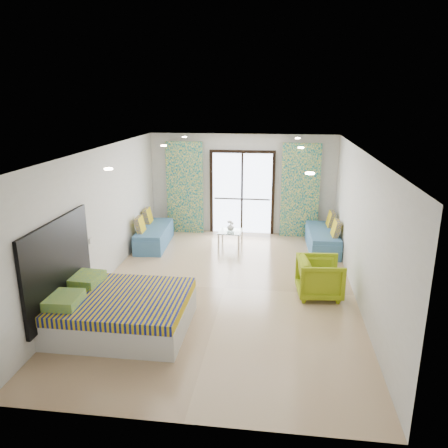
# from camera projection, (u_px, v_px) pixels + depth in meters

# --- Properties ---
(floor) EXTENTS (5.00, 7.50, 0.01)m
(floor) POSITION_uv_depth(u_px,v_px,m) (225.00, 288.00, 8.64)
(floor) COLOR tan
(floor) RESTS_ON ground
(ceiling) EXTENTS (5.00, 7.50, 0.01)m
(ceiling) POSITION_uv_depth(u_px,v_px,m) (225.00, 151.00, 7.87)
(ceiling) COLOR silver
(ceiling) RESTS_ON ground
(wall_back) EXTENTS (5.00, 0.01, 2.70)m
(wall_back) POSITION_uv_depth(u_px,v_px,m) (242.00, 184.00, 11.82)
(wall_back) COLOR silver
(wall_back) RESTS_ON ground
(wall_front) EXTENTS (5.00, 0.01, 2.70)m
(wall_front) POSITION_uv_depth(u_px,v_px,m) (180.00, 320.00, 4.69)
(wall_front) COLOR silver
(wall_front) RESTS_ON ground
(wall_left) EXTENTS (0.01, 7.50, 2.70)m
(wall_left) POSITION_uv_depth(u_px,v_px,m) (99.00, 218.00, 8.56)
(wall_left) COLOR silver
(wall_left) RESTS_ON ground
(wall_right) EXTENTS (0.01, 7.50, 2.70)m
(wall_right) POSITION_uv_depth(u_px,v_px,m) (361.00, 228.00, 7.95)
(wall_right) COLOR silver
(wall_right) RESTS_ON ground
(balcony_door) EXTENTS (1.76, 0.08, 2.28)m
(balcony_door) POSITION_uv_depth(u_px,v_px,m) (242.00, 188.00, 11.82)
(balcony_door) COLOR black
(balcony_door) RESTS_ON floor
(balcony_rail) EXTENTS (1.52, 0.03, 0.04)m
(balcony_rail) POSITION_uv_depth(u_px,v_px,m) (242.00, 199.00, 11.92)
(balcony_rail) COLOR #595451
(balcony_rail) RESTS_ON balcony_door
(curtain_left) EXTENTS (1.00, 0.10, 2.50)m
(curtain_left) POSITION_uv_depth(u_px,v_px,m) (185.00, 188.00, 11.87)
(curtain_left) COLOR beige
(curtain_left) RESTS_ON floor
(curtain_right) EXTENTS (1.00, 0.10, 2.50)m
(curtain_right) POSITION_uv_depth(u_px,v_px,m) (300.00, 191.00, 11.49)
(curtain_right) COLOR beige
(curtain_right) RESTS_ON floor
(downlight_a) EXTENTS (0.12, 0.12, 0.02)m
(downlight_a) POSITION_uv_depth(u_px,v_px,m) (108.00, 169.00, 6.15)
(downlight_a) COLOR #FFE0B2
(downlight_a) RESTS_ON ceiling
(downlight_b) EXTENTS (0.12, 0.12, 0.02)m
(downlight_b) POSITION_uv_depth(u_px,v_px,m) (310.00, 173.00, 5.81)
(downlight_b) COLOR #FFE0B2
(downlight_b) RESTS_ON ceiling
(downlight_c) EXTENTS (0.12, 0.12, 0.02)m
(downlight_c) POSITION_uv_depth(u_px,v_px,m) (164.00, 146.00, 9.00)
(downlight_c) COLOR #FFE0B2
(downlight_c) RESTS_ON ceiling
(downlight_d) EXTENTS (0.12, 0.12, 0.02)m
(downlight_d) POSITION_uv_depth(u_px,v_px,m) (301.00, 148.00, 8.66)
(downlight_d) COLOR #FFE0B2
(downlight_d) RESTS_ON ceiling
(downlight_e) EXTENTS (0.12, 0.12, 0.02)m
(downlight_e) POSITION_uv_depth(u_px,v_px,m) (184.00, 137.00, 10.91)
(downlight_e) COLOR #FFE0B2
(downlight_e) RESTS_ON ceiling
(downlight_f) EXTENTS (0.12, 0.12, 0.02)m
(downlight_f) POSITION_uv_depth(u_px,v_px,m) (298.00, 138.00, 10.56)
(downlight_f) COLOR #FFE0B2
(downlight_f) RESTS_ON ceiling
(headboard) EXTENTS (0.06, 2.10, 1.50)m
(headboard) POSITION_uv_depth(u_px,v_px,m) (59.00, 265.00, 6.98)
(headboard) COLOR black
(headboard) RESTS_ON floor
(switch_plate) EXTENTS (0.02, 0.10, 0.10)m
(switch_plate) POSITION_uv_depth(u_px,v_px,m) (91.00, 241.00, 8.17)
(switch_plate) COLOR silver
(switch_plate) RESTS_ON wall_left
(bed) EXTENTS (2.11, 1.72, 0.73)m
(bed) POSITION_uv_depth(u_px,v_px,m) (121.00, 311.00, 7.07)
(bed) COLOR silver
(bed) RESTS_ON floor
(daybed_left) EXTENTS (0.79, 1.79, 0.86)m
(daybed_left) POSITION_uv_depth(u_px,v_px,m) (154.00, 235.00, 11.05)
(daybed_left) COLOR teal
(daybed_left) RESTS_ON floor
(daybed_right) EXTENTS (0.75, 1.78, 0.87)m
(daybed_right) POSITION_uv_depth(u_px,v_px,m) (323.00, 239.00, 10.76)
(daybed_right) COLOR teal
(daybed_right) RESTS_ON floor
(coffee_table) EXTENTS (0.62, 0.62, 0.67)m
(coffee_table) POSITION_uv_depth(u_px,v_px,m) (230.00, 233.00, 11.01)
(coffee_table) COLOR silver
(coffee_table) RESTS_ON floor
(vase) EXTENTS (0.21, 0.22, 0.18)m
(vase) POSITION_uv_depth(u_px,v_px,m) (231.00, 227.00, 11.03)
(vase) COLOR white
(vase) RESTS_ON coffee_table
(armchair) EXTENTS (0.82, 0.87, 0.83)m
(armchair) POSITION_uv_depth(u_px,v_px,m) (320.00, 276.00, 8.19)
(armchair) COLOR #95AA16
(armchair) RESTS_ON floor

